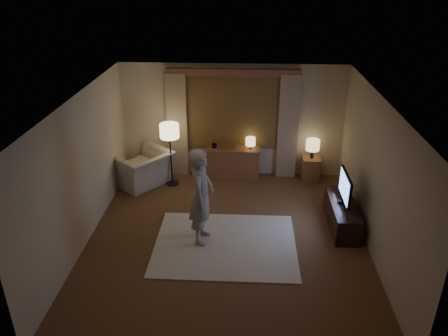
# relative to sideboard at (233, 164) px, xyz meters

# --- Properties ---
(room) EXTENTS (5.04, 5.54, 2.64)m
(room) POSITION_rel_sideboard_xyz_m (-0.02, -2.00, 0.98)
(room) COLOR brown
(room) RESTS_ON ground
(rug) EXTENTS (2.50, 2.00, 0.02)m
(rug) POSITION_rel_sideboard_xyz_m (-0.03, -2.69, -0.34)
(rug) COLOR #F3E5CC
(rug) RESTS_ON floor
(sideboard) EXTENTS (1.20, 0.40, 0.70)m
(sideboard) POSITION_rel_sideboard_xyz_m (0.00, 0.00, 0.00)
(sideboard) COLOR brown
(sideboard) RESTS_ON floor
(picture_frame) EXTENTS (0.16, 0.02, 0.20)m
(picture_frame) POSITION_rel_sideboard_xyz_m (-0.00, 0.00, 0.45)
(picture_frame) COLOR brown
(picture_frame) RESTS_ON sideboard
(plant) EXTENTS (0.17, 0.13, 0.30)m
(plant) POSITION_rel_sideboard_xyz_m (-0.40, 0.00, 0.50)
(plant) COLOR #999999
(plant) RESTS_ON sideboard
(table_lamp_sideboard) EXTENTS (0.22, 0.22, 0.30)m
(table_lamp_sideboard) POSITION_rel_sideboard_xyz_m (0.40, 0.00, 0.55)
(table_lamp_sideboard) COLOR black
(table_lamp_sideboard) RESTS_ON sideboard
(floor_lamp) EXTENTS (0.42, 0.42, 1.43)m
(floor_lamp) POSITION_rel_sideboard_xyz_m (-1.35, -0.39, 0.85)
(floor_lamp) COLOR black
(floor_lamp) RESTS_ON floor
(armchair) EXTENTS (1.53, 1.56, 0.76)m
(armchair) POSITION_rel_sideboard_xyz_m (-2.00, -0.42, 0.03)
(armchair) COLOR beige
(armchair) RESTS_ON floor
(side_table) EXTENTS (0.40, 0.40, 0.56)m
(side_table) POSITION_rel_sideboard_xyz_m (1.79, -0.05, -0.07)
(side_table) COLOR brown
(side_table) RESTS_ON floor
(table_lamp_side) EXTENTS (0.30, 0.30, 0.44)m
(table_lamp_side) POSITION_rel_sideboard_xyz_m (1.79, -0.05, 0.52)
(table_lamp_side) COLOR black
(table_lamp_side) RESTS_ON side_table
(tv_stand) EXTENTS (0.45, 1.40, 0.50)m
(tv_stand) POSITION_rel_sideboard_xyz_m (2.13, -1.96, -0.10)
(tv_stand) COLOR black
(tv_stand) RESTS_ON floor
(tv) EXTENTS (0.20, 0.84, 0.60)m
(tv) POSITION_rel_sideboard_xyz_m (2.13, -1.96, 0.48)
(tv) COLOR black
(tv) RESTS_ON tv_stand
(person) EXTENTS (0.49, 0.69, 1.77)m
(person) POSITION_rel_sideboard_xyz_m (-0.45, -2.56, 0.55)
(person) COLOR #A19C95
(person) RESTS_ON rug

